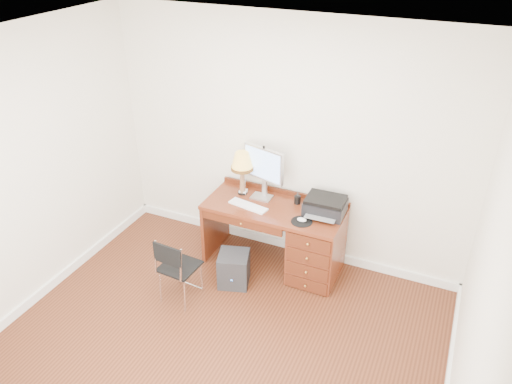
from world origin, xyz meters
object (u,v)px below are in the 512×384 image
at_px(printer, 325,206).
at_px(desk, 301,239).
at_px(phone, 243,189).
at_px(chair, 176,265).
at_px(monitor, 263,167).
at_px(leg_lamp, 242,164).
at_px(equipment_box, 234,269).

bearing_deg(printer, desk, -158.91).
relative_size(phone, chair, 0.23).
bearing_deg(monitor, printer, 11.44).
relative_size(desk, leg_lamp, 2.97).
height_order(monitor, phone, monitor).
relative_size(desk, phone, 8.57).
bearing_deg(leg_lamp, phone, 77.89).
bearing_deg(equipment_box, desk, 23.29).
bearing_deg(equipment_box, monitor, 67.71).
relative_size(desk, printer, 3.56).
bearing_deg(monitor, equipment_box, -79.09).
distance_m(printer, chair, 1.64).
height_order(desk, equipment_box, desk).
distance_m(printer, phone, 0.96).
xyz_separation_m(printer, leg_lamp, (-0.96, 0.03, 0.28)).
height_order(desk, phone, phone).
height_order(printer, chair, printer).
bearing_deg(phone, equipment_box, -81.66).
relative_size(monitor, leg_lamp, 1.16).
bearing_deg(desk, printer, 22.39).
xyz_separation_m(phone, chair, (-0.22, -1.11, -0.35)).
height_order(leg_lamp, phone, leg_lamp).
bearing_deg(monitor, desk, 0.50).
bearing_deg(printer, chair, -139.14).
bearing_deg(monitor, chair, -95.85).
distance_m(monitor, phone, 0.39).
height_order(desk, leg_lamp, leg_lamp).
distance_m(desk, phone, 0.86).
bearing_deg(desk, chair, -134.64).
height_order(printer, equipment_box, printer).
xyz_separation_m(monitor, chair, (-0.45, -1.12, -0.66)).
bearing_deg(leg_lamp, chair, -101.05).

